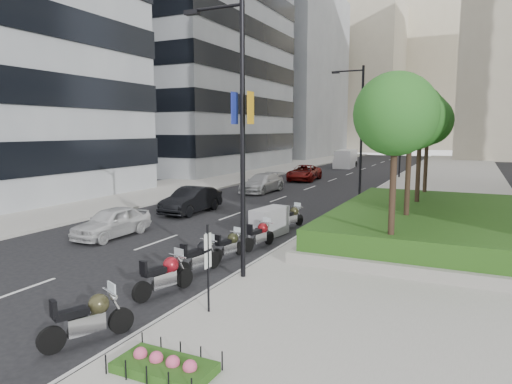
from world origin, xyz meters
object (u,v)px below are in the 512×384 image
Objects in this scene: lamp_post_0 at (238,125)px; motorcycle_6 at (292,217)px; parking_sign at (208,264)px; car_c at (262,183)px; motorcycle_1 at (165,275)px; lamp_post_1 at (359,128)px; motorcycle_0 at (89,318)px; motorcycle_4 at (260,235)px; motorcycle_3 at (229,245)px; car_b at (191,200)px; lamp_post_2 at (399,128)px; car_a at (112,222)px; motorcycle_5 at (269,222)px; car_d at (304,173)px; delivery_van at (345,159)px; motorcycle_2 at (199,257)px.

lamp_post_0 reaches higher than motorcycle_6.
parking_sign reaches higher than car_c.
motorcycle_1 is at bearing 156.90° from parking_sign.
parking_sign is (0.66, -20.00, -3.61)m from lamp_post_1.
motorcycle_4 is at bearing 24.32° from motorcycle_0.
lamp_post_1 is 15.67m from motorcycle_3.
motorcycle_6 is 7.03m from car_b.
motorcycle_4 is (-1.13, -30.93, -4.51)m from lamp_post_2.
car_a is at bearing -89.24° from car_b.
lamp_post_0 is at bearing -90.00° from lamp_post_1.
motorcycle_1 is 8.29m from motorcycle_5.
parking_sign is at bearing -157.73° from motorcycle_6.
lamp_post_0 is 30.71m from car_d.
lamp_post_1 is 4.10× the size of motorcycle_1.
lamp_post_2 reaches higher than car_d.
delivery_van reaches higher than motorcycle_0.
parking_sign is 49.98m from delivery_van.
motorcycle_0 is at bearing -85.73° from delivery_van.
car_a is 6.75m from car_b.
car_a is 0.81× the size of car_c.
lamp_post_0 is at bearing -90.00° from lamp_post_2.
lamp_post_0 is at bearing -49.64° from car_b.
motorcycle_6 is 0.45× the size of car_b.
car_c is (-8.24, 19.84, -4.34)m from lamp_post_0.
lamp_post_2 is 3.60× the size of parking_sign.
motorcycle_5 reaches higher than motorcycle_1.
delivery_van reaches higher than car_c.
lamp_post_0 reaches higher than motorcycle_1.
car_b is at bearing 44.26° from motorcycle_1.
motorcycle_4 is 42.71m from delivery_van.
motorcycle_0 is 0.91× the size of motorcycle_5.
car_b is at bearing 91.68° from car_a.
lamp_post_1 reaches higher than parking_sign.
parking_sign reaches higher than motorcycle_4.
motorcycle_5 is at bearing 22.75° from motorcycle_4.
delivery_van reaches higher than motorcycle_1.
lamp_post_1 is at bearing -61.21° from car_d.
motorcycle_0 is 26.27m from car_c.
lamp_post_2 is 1.93× the size of car_b.
motorcycle_2 is 6.13m from motorcycle_5.
parking_sign is 1.21× the size of motorcycle_6.
parking_sign is 9.47m from motorcycle_5.
motorcycle_5 is at bearing -27.98° from car_b.
motorcycle_5 is at bearing -174.77° from motorcycle_6.
car_b is (-6.90, 1.34, 0.21)m from motorcycle_6.
lamp_post_0 is 1.00× the size of lamp_post_1.
lamp_post_0 and lamp_post_2 have the same top height.
car_c is at bearing -95.52° from car_d.
lamp_post_0 is 6.18m from motorcycle_4.
motorcycle_0 is 52.11m from delivery_van.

